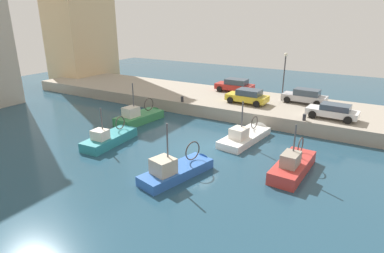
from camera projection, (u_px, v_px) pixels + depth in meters
water_surface at (198, 149)px, 23.92m from camera, size 80.00×80.00×0.00m
quay_wall at (253, 106)px, 33.09m from camera, size 9.00×56.00×1.20m
fishing_boat_green at (142, 119)px, 30.36m from camera, size 5.75×2.65×4.66m
fishing_boat_teal at (113, 141)px, 25.25m from camera, size 5.71×1.98×3.83m
fishing_boat_white at (247, 138)px, 25.83m from camera, size 6.49×2.73×4.26m
fishing_boat_red at (294, 169)px, 20.60m from camera, size 5.75×2.13×4.10m
fishing_boat_blue at (180, 173)px, 20.07m from camera, size 6.03×2.98×4.40m
parked_car_white at (333, 111)px, 26.90m from camera, size 2.12×4.19×1.27m
parked_car_silver at (305, 96)px, 31.59m from camera, size 2.03×4.29×1.44m
parked_car_red at (235, 85)px, 36.38m from camera, size 2.06×4.27×1.47m
parked_car_yellow at (248, 96)px, 31.59m from camera, size 2.16×4.12×1.42m
mooring_bollard_south at (304, 117)px, 26.55m from camera, size 0.28×0.28×0.55m
mooring_bollard_mid at (182, 99)px, 32.29m from camera, size 0.28×0.28×0.55m
quay_streetlamp at (285, 69)px, 31.81m from camera, size 0.36×0.36×4.83m
waterfront_building_central at (78, 5)px, 45.57m from camera, size 8.78×6.41×21.65m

